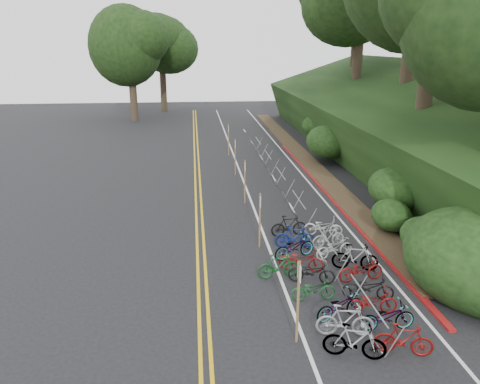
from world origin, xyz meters
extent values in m
plane|color=black|center=(0.00, 0.00, 0.00)|extent=(120.00, 120.00, 0.00)
cube|color=gold|center=(-2.15, 10.00, 0.00)|extent=(0.12, 80.00, 0.01)
cube|color=gold|center=(-1.85, 10.00, 0.00)|extent=(0.12, 80.00, 0.01)
cube|color=silver|center=(1.00, 10.00, 0.00)|extent=(0.12, 80.00, 0.01)
cube|color=silver|center=(5.20, 10.00, 0.00)|extent=(0.12, 80.00, 0.01)
cube|color=silver|center=(3.10, -2.00, 0.00)|extent=(0.10, 1.60, 0.01)
cube|color=silver|center=(3.10, 4.00, 0.00)|extent=(0.10, 1.60, 0.01)
cube|color=silver|center=(3.10, 10.00, 0.00)|extent=(0.10, 1.60, 0.01)
cube|color=silver|center=(3.10, 16.00, 0.00)|extent=(0.10, 1.60, 0.01)
cube|color=silver|center=(3.10, 22.00, 0.00)|extent=(0.10, 1.60, 0.01)
cube|color=silver|center=(3.10, 28.00, 0.00)|extent=(0.10, 1.60, 0.01)
cube|color=silver|center=(3.10, 34.00, 0.00)|extent=(0.10, 1.60, 0.01)
cube|color=maroon|center=(5.70, 12.00, 0.05)|extent=(0.25, 28.00, 0.10)
cube|color=black|center=(13.50, 22.00, 2.80)|extent=(12.32, 44.00, 9.11)
cube|color=#382819|center=(6.40, 22.00, 0.08)|extent=(1.40, 44.00, 0.16)
ellipsoid|color=#284C19|center=(7.20, 3.00, 1.04)|extent=(2.00, 2.80, 1.60)
ellipsoid|color=#284C19|center=(8.00, 8.00, 1.55)|extent=(2.60, 3.64, 2.08)
ellipsoid|color=#284C19|center=(9.20, 14.00, 1.99)|extent=(2.20, 3.08, 1.76)
ellipsoid|color=#284C19|center=(7.80, 20.00, 1.56)|extent=(3.00, 4.20, 2.40)
ellipsoid|color=#284C19|center=(8.50, 26.00, 1.73)|extent=(2.40, 3.36, 1.92)
ellipsoid|color=#284C19|center=(9.80, 30.00, 2.41)|extent=(2.80, 3.92, 2.24)
ellipsoid|color=#284C19|center=(7.00, 6.00, 0.90)|extent=(1.80, 2.52, 1.44)
ellipsoid|color=#284C19|center=(10.00, 18.00, 2.60)|extent=(3.20, 4.48, 2.56)
cylinder|color=#2D2319|center=(11.00, 12.00, 6.19)|extent=(0.89, 0.89, 7.38)
cylinder|color=#2D2319|center=(13.50, 20.00, 7.38)|extent=(0.95, 0.95, 8.36)
cylinder|color=#2D2319|center=(12.50, 28.00, 6.24)|extent=(0.87, 0.87, 6.88)
cylinder|color=#2D2319|center=(15.00, 36.00, 7.43)|extent=(0.92, 0.92, 7.87)
cylinder|color=#2D2319|center=(-9.00, 42.00, 3.20)|extent=(0.84, 0.84, 6.39)
ellipsoid|color=black|center=(-9.00, 42.00, 9.02)|extent=(8.74, 8.74, 8.31)
cylinder|color=#2D2319|center=(-6.00, 50.00, 2.95)|extent=(0.81, 0.81, 5.90)
ellipsoid|color=black|center=(-6.00, 50.00, 8.20)|extent=(7.65, 7.65, 7.27)
cylinder|color=gray|center=(3.08, -1.48, 1.05)|extent=(0.05, 3.20, 0.05)
cylinder|color=gray|center=(2.80, -2.98, 0.53)|extent=(0.53, 0.04, 1.04)
cylinder|color=gray|center=(3.36, -2.98, 0.53)|extent=(0.53, 0.04, 1.04)
cylinder|color=gray|center=(2.80, 0.02, 0.53)|extent=(0.53, 0.04, 1.04)
cylinder|color=gray|center=(3.36, 0.02, 0.53)|extent=(0.53, 0.04, 1.04)
cylinder|color=gray|center=(3.00, 3.00, 1.15)|extent=(0.05, 3.00, 0.05)
cylinder|color=gray|center=(2.72, 1.60, 0.57)|extent=(0.58, 0.04, 1.13)
cylinder|color=gray|center=(3.28, 1.60, 0.57)|extent=(0.58, 0.04, 1.13)
cylinder|color=gray|center=(2.72, 4.40, 0.57)|extent=(0.58, 0.04, 1.13)
cylinder|color=gray|center=(3.28, 4.40, 0.57)|extent=(0.58, 0.04, 1.13)
cylinder|color=gray|center=(3.00, 8.00, 1.15)|extent=(0.05, 3.00, 0.05)
cylinder|color=gray|center=(2.72, 6.60, 0.57)|extent=(0.58, 0.04, 1.13)
cylinder|color=gray|center=(3.28, 6.60, 0.57)|extent=(0.58, 0.04, 1.13)
cylinder|color=gray|center=(2.72, 9.40, 0.57)|extent=(0.58, 0.04, 1.13)
cylinder|color=gray|center=(3.28, 9.40, 0.57)|extent=(0.58, 0.04, 1.13)
cylinder|color=gray|center=(3.00, 13.00, 1.15)|extent=(0.05, 3.00, 0.05)
cylinder|color=gray|center=(2.72, 11.60, 0.57)|extent=(0.58, 0.04, 1.13)
cylinder|color=gray|center=(3.28, 11.60, 0.57)|extent=(0.58, 0.04, 1.13)
cylinder|color=gray|center=(2.72, 14.40, 0.57)|extent=(0.58, 0.04, 1.13)
cylinder|color=gray|center=(3.28, 14.40, 0.57)|extent=(0.58, 0.04, 1.13)
cylinder|color=gray|center=(3.00, 18.00, 1.15)|extent=(0.05, 3.00, 0.05)
cylinder|color=gray|center=(2.72, 16.60, 0.57)|extent=(0.58, 0.04, 1.13)
cylinder|color=gray|center=(3.28, 16.60, 0.57)|extent=(0.58, 0.04, 1.13)
cylinder|color=gray|center=(2.72, 19.40, 0.57)|extent=(0.58, 0.04, 1.13)
cylinder|color=gray|center=(3.28, 19.40, 0.57)|extent=(0.58, 0.04, 1.13)
cylinder|color=gray|center=(3.00, 23.00, 1.15)|extent=(0.05, 3.00, 0.05)
cylinder|color=gray|center=(2.72, 21.60, 0.57)|extent=(0.58, 0.04, 1.13)
cylinder|color=gray|center=(3.28, 21.60, 0.57)|extent=(0.58, 0.04, 1.13)
cylinder|color=gray|center=(2.72, 24.40, 0.57)|extent=(0.58, 0.04, 1.13)
cylinder|color=gray|center=(3.28, 24.40, 0.57)|extent=(0.58, 0.04, 1.13)
cylinder|color=brown|center=(0.75, -1.96, 1.34)|extent=(0.08, 0.08, 2.68)
cube|color=silver|center=(0.75, -1.96, 2.33)|extent=(0.02, 0.40, 0.50)
cylinder|color=brown|center=(0.60, 5.00, 1.25)|extent=(0.08, 0.08, 2.50)
cube|color=silver|center=(0.60, 5.00, 2.15)|extent=(0.02, 0.40, 0.50)
cylinder|color=brown|center=(0.60, 11.00, 1.25)|extent=(0.08, 0.08, 2.50)
cube|color=silver|center=(0.60, 11.00, 2.15)|extent=(0.02, 0.40, 0.50)
cylinder|color=brown|center=(0.60, 17.00, 1.25)|extent=(0.08, 0.08, 2.50)
cube|color=silver|center=(0.60, 17.00, 2.15)|extent=(0.02, 0.40, 0.50)
cylinder|color=brown|center=(0.60, 23.00, 1.25)|extent=(0.08, 0.08, 2.50)
cube|color=silver|center=(0.60, 23.00, 2.15)|extent=(0.02, 0.40, 0.50)
imported|color=#144C1E|center=(0.92, 2.11, 0.50)|extent=(0.64, 1.69, 0.99)
imported|color=slate|center=(2.23, -2.85, 0.54)|extent=(1.03, 1.87, 1.08)
imported|color=maroon|center=(3.69, -2.85, 0.50)|extent=(0.94, 1.73, 1.00)
imported|color=#9E9EA3|center=(2.29, -1.80, 0.54)|extent=(0.77, 1.84, 1.07)
imported|color=slate|center=(3.67, -1.65, 0.48)|extent=(0.77, 1.86, 0.96)
imported|color=slate|center=(2.41, -0.84, 0.46)|extent=(1.18, 1.87, 0.93)
imported|color=maroon|center=(3.56, -0.70, 0.46)|extent=(0.62, 1.74, 0.91)
imported|color=#144C1E|center=(1.85, 0.36, 0.42)|extent=(0.61, 1.61, 0.84)
imported|color=black|center=(3.77, 0.22, 0.47)|extent=(1.04, 1.87, 0.93)
imported|color=black|center=(2.08, 1.58, 0.46)|extent=(1.04, 1.85, 0.92)
imported|color=maroon|center=(3.98, 1.56, 0.47)|extent=(0.88, 1.86, 0.94)
imported|color=maroon|center=(1.92, 2.60, 0.47)|extent=(1.15, 1.88, 0.93)
imported|color=slate|center=(4.06, 2.46, 0.55)|extent=(0.99, 1.89, 1.09)
imported|color=slate|center=(1.90, 3.78, 0.50)|extent=(1.30, 1.99, 0.99)
imported|color=beige|center=(3.57, 3.63, 0.46)|extent=(1.12, 1.86, 0.92)
imported|color=navy|center=(2.13, 4.75, 0.54)|extent=(0.70, 1.83, 1.07)
imported|color=beige|center=(3.63, 4.72, 0.48)|extent=(0.86, 1.66, 0.96)
imported|color=black|center=(2.13, 6.12, 0.52)|extent=(0.67, 1.76, 1.03)
imported|color=beige|center=(3.73, 5.96, 0.47)|extent=(1.06, 1.88, 0.94)
camera|label=1|loc=(-2.14, -13.83, 8.60)|focal=35.00mm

